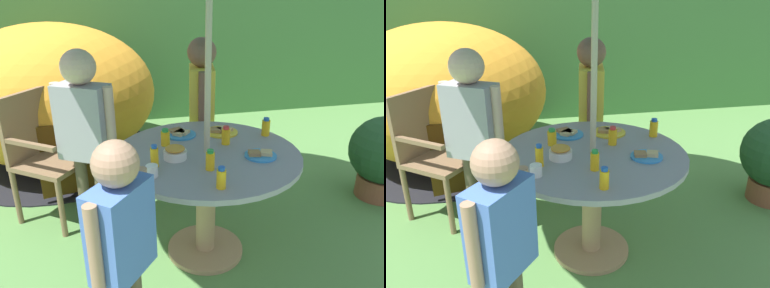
{
  "view_description": "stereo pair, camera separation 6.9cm",
  "coord_description": "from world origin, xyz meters",
  "views": [
    {
      "loc": [
        -0.55,
        -1.97,
        1.62
      ],
      "look_at": [
        -0.09,
        0.01,
        0.77
      ],
      "focal_mm": 34.9,
      "sensor_mm": 36.0,
      "label": 1
    },
    {
      "loc": [
        -0.48,
        -1.98,
        1.62
      ],
      "look_at": [
        -0.09,
        0.01,
        0.77
      ],
      "focal_mm": 34.9,
      "sensor_mm": 36.0,
      "label": 2
    }
  ],
  "objects": [
    {
      "name": "cup_near",
      "position": [
        -0.36,
        -0.24,
        0.75
      ],
      "size": [
        0.06,
        0.06,
        0.06
      ],
      "primitive_type": "cylinder",
      "color": "white",
      "rests_on": "garden_table"
    },
    {
      "name": "juice_bottle_mid_left",
      "position": [
        -0.04,
        -0.23,
        0.77
      ],
      "size": [
        0.05,
        0.05,
        0.12
      ],
      "color": "yellow",
      "rests_on": "garden_table"
    },
    {
      "name": "garden_table",
      "position": [
        0.0,
        0.0,
        0.54
      ],
      "size": [
        1.12,
        1.12,
        0.72
      ],
      "color": "tan",
      "rests_on": "ground_plane"
    },
    {
      "name": "juice_bottle_near_left",
      "position": [
        0.45,
        0.18,
        0.78
      ],
      "size": [
        0.05,
        0.05,
        0.12
      ],
      "color": "yellow",
      "rests_on": "garden_table"
    },
    {
      "name": "child_in_grey_shirt",
      "position": [
        -0.71,
        0.4,
        0.83
      ],
      "size": [
        0.39,
        0.33,
        1.29
      ],
      "rotation": [
        0.0,
        0.0,
        -0.52
      ],
      "color": "brown",
      "rests_on": "ground_plane"
    },
    {
      "name": "ground_plane",
      "position": [
        0.0,
        0.0,
        -0.01
      ],
      "size": [
        10.0,
        10.0,
        0.02
      ],
      "primitive_type": "cube",
      "color": "#548442"
    },
    {
      "name": "child_in_blue_shirt",
      "position": [
        -0.54,
        -0.66,
        0.7
      ],
      "size": [
        0.3,
        0.32,
        1.1
      ],
      "rotation": [
        0.0,
        0.0,
        0.88
      ],
      "color": "brown",
      "rests_on": "ground_plane"
    },
    {
      "name": "juice_bottle_mid_right",
      "position": [
        0.15,
        0.09,
        0.77
      ],
      "size": [
        0.05,
        0.05,
        0.12
      ],
      "color": "yellow",
      "rests_on": "garden_table"
    },
    {
      "name": "juice_bottle_far_right",
      "position": [
        -0.33,
        -0.13,
        0.78
      ],
      "size": [
        0.04,
        0.04,
        0.13
      ],
      "color": "yellow",
      "rests_on": "garden_table"
    },
    {
      "name": "snack_bowl",
      "position": [
        -0.2,
        -0.05,
        0.76
      ],
      "size": [
        0.13,
        0.13,
        0.08
      ],
      "color": "white",
      "rests_on": "garden_table"
    },
    {
      "name": "juice_bottle_center_back",
      "position": [
        -0.05,
        -0.44,
        0.77
      ],
      "size": [
        0.05,
        0.05,
        0.11
      ],
      "color": "yellow",
      "rests_on": "garden_table"
    },
    {
      "name": "dome_tent",
      "position": [
        -1.06,
        1.82,
        0.66
      ],
      "size": [
        2.42,
        2.42,
        1.34
      ],
      "rotation": [
        0.0,
        0.0,
        0.22
      ],
      "color": "orange",
      "rests_on": "ground_plane"
    },
    {
      "name": "plate_back_edge",
      "position": [
        0.18,
        0.29,
        0.73
      ],
      "size": [
        0.22,
        0.22,
        0.03
      ],
      "color": "yellow",
      "rests_on": "garden_table"
    },
    {
      "name": "wooden_chair",
      "position": [
        -1.02,
        0.74,
        0.54
      ],
      "size": [
        0.67,
        0.69,
        0.95
      ],
      "rotation": [
        0.0,
        0.0,
        0.94
      ],
      "color": "brown",
      "rests_on": "ground_plane"
    },
    {
      "name": "plate_center_front",
      "position": [
        -0.1,
        0.31,
        0.73
      ],
      "size": [
        0.2,
        0.2,
        0.03
      ],
      "color": "#338CD8",
      "rests_on": "garden_table"
    },
    {
      "name": "hedge_backdrop",
      "position": [
        0.0,
        3.14,
        1.0
      ],
      "size": [
        9.0,
        0.7,
        2.0
      ],
      "primitive_type": "cube",
      "color": "#33602D",
      "rests_on": "ground_plane"
    },
    {
      "name": "child_in_yellow_shirt",
      "position": [
        0.17,
        0.77,
        0.83
      ],
      "size": [
        0.25,
        0.43,
        1.3
      ],
      "rotation": [
        0.0,
        0.0,
        -1.78
      ],
      "color": "navy",
      "rests_on": "ground_plane"
    },
    {
      "name": "juice_bottle_near_right",
      "position": [
        -0.22,
        0.16,
        0.77
      ],
      "size": [
        0.06,
        0.06,
        0.11
      ],
      "color": "yellow",
      "rests_on": "garden_table"
    },
    {
      "name": "plate_far_left",
      "position": [
        0.29,
        -0.13,
        0.73
      ],
      "size": [
        0.19,
        0.19,
        0.03
      ],
      "color": "#338CD8",
      "rests_on": "garden_table"
    }
  ]
}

